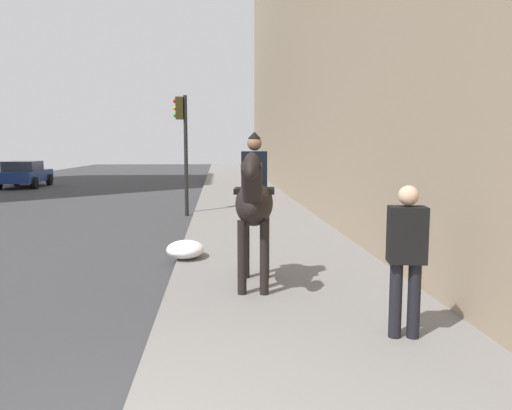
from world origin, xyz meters
TOP-DOWN VIEW (x-y plane):
  - mounted_horse_near at (4.25, -1.32)m, footprint 2.15×0.72m
  - pedestrian_greeting at (2.13, -2.83)m, footprint 0.32×0.43m
  - car_near_lane at (25.03, 9.79)m, footprint 4.16×2.13m
  - traffic_light_near_curb at (13.00, 0.32)m, footprint 0.20×0.44m
  - snow_pile_far at (6.35, -0.15)m, footprint 0.93×0.72m

SIDE VIEW (x-z plane):
  - snow_pile_far at x=6.35m, z-range 0.12..0.44m
  - car_near_lane at x=25.03m, z-range 0.02..1.46m
  - pedestrian_greeting at x=2.13m, z-range 0.25..1.95m
  - mounted_horse_near at x=4.25m, z-range 0.26..2.60m
  - traffic_light_near_curb at x=13.00m, z-range 0.65..4.49m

